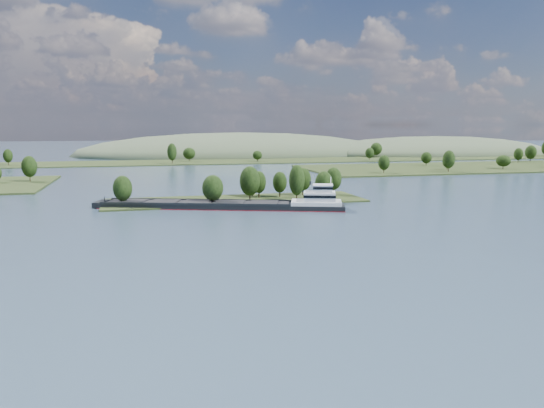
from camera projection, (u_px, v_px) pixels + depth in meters
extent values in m
plane|color=#314756|center=(273.00, 230.00, 149.23)|extent=(1800.00, 1800.00, 0.00)
cube|color=#253316|center=(236.00, 201.00, 206.81)|extent=(100.00, 30.00, 1.20)
cylinder|color=black|center=(297.00, 195.00, 202.02)|extent=(0.50, 0.50, 4.55)
ellipsoid|color=black|center=(297.00, 180.00, 201.17)|extent=(6.10, 6.10, 11.71)
cylinder|color=black|center=(253.00, 192.00, 217.44)|extent=(0.50, 0.50, 3.47)
ellipsoid|color=black|center=(253.00, 181.00, 216.79)|extent=(8.37, 8.37, 8.92)
cylinder|color=black|center=(250.00, 196.00, 201.55)|extent=(0.50, 0.50, 4.39)
ellipsoid|color=black|center=(250.00, 181.00, 200.72)|extent=(7.87, 7.87, 11.30)
cylinder|color=black|center=(259.00, 193.00, 212.43)|extent=(0.50, 0.50, 3.48)
ellipsoid|color=black|center=(259.00, 182.00, 211.78)|extent=(5.85, 5.85, 8.94)
cylinder|color=black|center=(213.00, 201.00, 191.03)|extent=(0.50, 0.50, 3.63)
ellipsoid|color=black|center=(213.00, 188.00, 190.35)|extent=(7.75, 7.75, 9.34)
cylinder|color=black|center=(123.00, 201.00, 190.38)|extent=(0.50, 0.50, 3.59)
ellipsoid|color=black|center=(123.00, 188.00, 189.70)|extent=(6.85, 6.85, 9.22)
cylinder|color=black|center=(280.00, 193.00, 214.42)|extent=(0.50, 0.50, 3.35)
ellipsoid|color=black|center=(280.00, 182.00, 213.79)|extent=(5.79, 5.79, 8.62)
cylinder|color=black|center=(333.00, 190.00, 221.53)|extent=(0.50, 0.50, 3.72)
ellipsoid|color=black|center=(333.00, 179.00, 220.83)|extent=(6.83, 6.83, 9.58)
cylinder|color=black|center=(324.00, 195.00, 204.94)|extent=(0.50, 0.50, 3.68)
ellipsoid|color=black|center=(324.00, 183.00, 204.25)|extent=(6.92, 6.92, 9.47)
cylinder|color=black|center=(303.00, 191.00, 219.46)|extent=(0.50, 0.50, 3.71)
ellipsoid|color=black|center=(303.00, 179.00, 218.76)|extent=(7.02, 7.02, 9.54)
cylinder|color=black|center=(30.00, 177.00, 271.15)|extent=(0.50, 0.50, 4.29)
ellipsoid|color=black|center=(29.00, 166.00, 270.34)|extent=(7.70, 7.70, 11.02)
cube|color=#253316|center=(525.00, 167.00, 376.89)|extent=(320.00, 90.00, 1.60)
cylinder|color=black|center=(384.00, 170.00, 318.00)|extent=(0.50, 0.50, 3.52)
ellipsoid|color=black|center=(384.00, 163.00, 317.33)|extent=(6.93, 6.93, 9.05)
cylinder|color=black|center=(530.00, 159.00, 416.64)|extent=(0.50, 0.50, 4.20)
ellipsoid|color=black|center=(531.00, 152.00, 415.85)|extent=(8.77, 8.77, 10.80)
cylinder|color=black|center=(503.00, 166.00, 349.25)|extent=(0.50, 0.50, 2.95)
ellipsoid|color=black|center=(503.00, 161.00, 348.69)|extent=(9.29, 9.29, 7.58)
cylinder|color=black|center=(448.00, 168.00, 325.17)|extent=(0.50, 0.50, 4.36)
ellipsoid|color=black|center=(449.00, 159.00, 324.35)|extent=(7.55, 7.55, 11.20)
cylinder|color=black|center=(447.00, 167.00, 341.52)|extent=(0.50, 0.50, 2.87)
ellipsoid|color=black|center=(447.00, 162.00, 340.98)|extent=(6.20, 6.20, 7.39)
cylinder|color=black|center=(426.00, 163.00, 375.60)|extent=(0.50, 0.50, 3.18)
ellipsoid|color=black|center=(426.00, 158.00, 375.00)|extent=(7.55, 7.55, 8.17)
cylinder|color=black|center=(518.00, 160.00, 405.81)|extent=(0.50, 0.50, 3.66)
ellipsoid|color=black|center=(518.00, 154.00, 405.12)|extent=(6.88, 6.88, 9.40)
cube|color=#253316|center=(187.00, 163.00, 417.95)|extent=(900.00, 60.00, 1.20)
cylinder|color=black|center=(369.00, 158.00, 434.87)|extent=(0.50, 0.50, 3.38)
ellipsoid|color=black|center=(370.00, 153.00, 434.23)|extent=(7.15, 7.15, 8.68)
cylinder|color=black|center=(189.00, 159.00, 421.34)|extent=(0.50, 0.50, 3.61)
ellipsoid|color=black|center=(189.00, 153.00, 420.66)|extent=(9.87, 9.87, 9.28)
cylinder|color=black|center=(376.00, 155.00, 473.40)|extent=(0.50, 0.50, 4.33)
ellipsoid|color=black|center=(376.00, 149.00, 472.58)|extent=(10.45, 10.45, 11.13)
cylinder|color=black|center=(8.00, 162.00, 382.60)|extent=(0.50, 0.50, 3.83)
ellipsoid|color=black|center=(8.00, 156.00, 381.88)|extent=(6.71, 6.71, 9.84)
cylinder|color=black|center=(257.00, 160.00, 421.74)|extent=(0.50, 0.50, 2.82)
ellipsoid|color=black|center=(257.00, 155.00, 421.21)|extent=(7.73, 7.73, 7.25)
cylinder|color=black|center=(172.00, 160.00, 395.30)|extent=(0.50, 0.50, 5.03)
ellipsoid|color=black|center=(172.00, 152.00, 394.36)|extent=(7.09, 7.09, 12.93)
ellipsoid|color=#425238|center=(434.00, 154.00, 547.21)|extent=(260.00, 140.00, 36.00)
ellipsoid|color=#425238|center=(239.00, 155.00, 528.25)|extent=(320.00, 160.00, 44.00)
cube|color=black|center=(222.00, 207.00, 189.09)|extent=(86.07, 38.13, 2.40)
cube|color=maroon|center=(222.00, 208.00, 189.16)|extent=(86.35, 38.41, 0.27)
cube|color=black|center=(201.00, 200.00, 194.82)|extent=(64.15, 21.97, 0.87)
cube|color=black|center=(194.00, 204.00, 184.30)|extent=(64.15, 21.97, 0.87)
cube|color=black|center=(197.00, 203.00, 189.58)|extent=(65.08, 30.15, 0.33)
cube|color=black|center=(132.00, 201.00, 191.45)|extent=(12.14, 11.59, 0.38)
cube|color=black|center=(165.00, 201.00, 190.49)|extent=(12.14, 11.59, 0.38)
cube|color=black|center=(197.00, 202.00, 189.54)|extent=(12.14, 11.59, 0.38)
cube|color=black|center=(231.00, 202.00, 188.58)|extent=(12.14, 11.59, 0.38)
cube|color=black|center=(264.00, 202.00, 187.62)|extent=(12.14, 11.59, 0.38)
cube|color=black|center=(102.00, 204.00, 192.55)|extent=(6.23, 10.33, 2.18)
cylinder|color=black|center=(104.00, 200.00, 192.24)|extent=(0.33, 0.33, 2.40)
cube|color=white|center=(316.00, 203.00, 186.11)|extent=(19.86, 15.47, 1.31)
cube|color=white|center=(320.00, 196.00, 185.70)|extent=(13.11, 11.74, 3.27)
cube|color=black|center=(320.00, 195.00, 185.64)|extent=(13.38, 12.01, 0.98)
cube|color=white|center=(323.00, 189.00, 185.20)|extent=(8.28, 8.28, 2.40)
cube|color=black|center=(323.00, 187.00, 185.13)|extent=(8.56, 8.56, 0.87)
cube|color=white|center=(323.00, 185.00, 185.00)|extent=(8.83, 8.83, 0.22)
cylinder|color=white|center=(331.00, 181.00, 184.59)|extent=(0.28, 0.28, 2.83)
cylinder|color=black|center=(310.00, 183.00, 188.54)|extent=(0.69, 0.69, 1.31)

